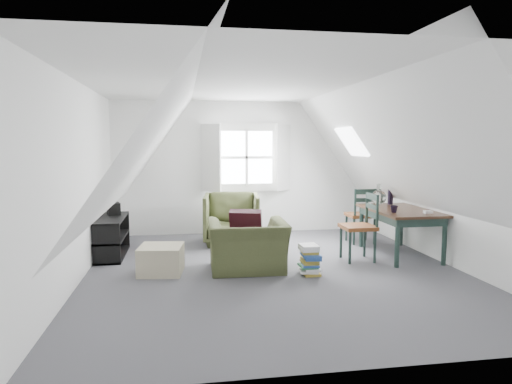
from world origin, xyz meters
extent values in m
plane|color=#4D4C52|center=(0.00, 0.00, 0.00)|extent=(5.50, 5.50, 0.00)
plane|color=white|center=(0.00, 0.00, 2.50)|extent=(5.50, 5.50, 0.00)
plane|color=white|center=(0.00, 2.75, 1.25)|extent=(5.00, 0.00, 5.00)
plane|color=white|center=(0.00, -2.75, 1.25)|extent=(5.00, 0.00, 5.00)
plane|color=white|center=(-2.50, 0.00, 1.25)|extent=(0.00, 5.50, 5.50)
plane|color=white|center=(2.50, 0.00, 1.25)|extent=(0.00, 5.50, 5.50)
plane|color=white|center=(-1.55, 0.00, 1.78)|extent=(3.19, 5.50, 4.48)
plane|color=white|center=(1.55, 0.00, 1.78)|extent=(3.19, 5.50, 4.48)
cube|color=white|center=(0.00, 2.73, 1.45)|extent=(1.30, 0.04, 1.30)
cube|color=white|center=(-0.68, 2.57, 1.45)|extent=(0.35, 0.35, 1.25)
cube|color=white|center=(0.68, 2.57, 1.45)|extent=(0.35, 0.35, 1.25)
cube|color=white|center=(0.00, 2.72, 1.45)|extent=(1.00, 0.02, 1.00)
cube|color=white|center=(0.00, 2.70, 1.45)|extent=(1.08, 0.04, 0.05)
cube|color=white|center=(0.00, 2.70, 1.45)|extent=(0.05, 0.04, 1.08)
cube|color=white|center=(1.55, 1.30, 1.75)|extent=(0.35, 0.75, 0.47)
imported|color=#3E4624|center=(-0.36, 0.10, 0.00)|extent=(1.07, 0.94, 0.68)
imported|color=#3E4624|center=(-0.39, 1.82, 0.00)|extent=(1.03, 1.05, 0.87)
cube|color=#320D17|center=(-0.36, 0.25, 0.59)|extent=(0.49, 0.36, 0.46)
cube|color=tan|center=(-1.51, 0.16, 0.18)|extent=(0.62, 0.62, 0.37)
cube|color=#311C10|center=(2.07, 0.55, 0.70)|extent=(0.86, 1.44, 0.04)
cube|color=#1E322C|center=(2.07, 0.55, 0.62)|extent=(0.77, 1.34, 0.11)
cylinder|color=#1E322C|center=(1.71, -0.09, 0.34)|extent=(0.07, 0.07, 0.68)
cylinder|color=#1E322C|center=(2.42, -0.09, 0.34)|extent=(0.07, 0.07, 0.68)
cylinder|color=#1E322C|center=(1.71, 1.20, 0.34)|extent=(0.07, 0.07, 0.68)
cylinder|color=#1E322C|center=(2.42, 1.20, 0.34)|extent=(0.07, 0.07, 0.68)
sphere|color=silver|center=(1.92, 1.00, 0.85)|extent=(0.24, 0.24, 0.24)
cylinder|color=silver|center=(1.92, 1.00, 1.00)|extent=(0.08, 0.08, 0.13)
cylinder|color=black|center=(2.17, 1.10, 0.86)|extent=(0.09, 0.09, 0.28)
cylinder|color=#3F2D1E|center=(2.17, 1.10, 1.16)|extent=(0.03, 0.06, 0.50)
cylinder|color=#3F2D1E|center=(2.18, 1.11, 1.16)|extent=(0.05, 0.07, 0.50)
cylinder|color=#3F2D1E|center=(2.16, 1.09, 1.16)|extent=(0.06, 0.08, 0.49)
imported|color=black|center=(1.82, 0.25, 0.72)|extent=(0.12, 0.12, 0.10)
cube|color=white|center=(2.27, 0.10, 0.74)|extent=(0.12, 0.08, 0.04)
cube|color=brown|center=(1.83, 1.52, 0.48)|extent=(0.45, 0.45, 0.05)
cylinder|color=#1E322C|center=(2.01, 1.70, 0.23)|extent=(0.04, 0.04, 0.46)
cylinder|color=#1E322C|center=(2.01, 1.34, 0.23)|extent=(0.04, 0.04, 0.46)
cylinder|color=#1E322C|center=(1.64, 1.70, 0.23)|extent=(0.04, 0.04, 0.46)
cylinder|color=#1E322C|center=(1.64, 1.34, 0.23)|extent=(0.04, 0.04, 0.46)
cylinder|color=#1E322C|center=(2.01, 1.32, 0.72)|extent=(0.04, 0.04, 0.48)
cylinder|color=#1E322C|center=(1.64, 1.32, 0.72)|extent=(0.04, 0.04, 0.48)
cube|color=#1E322C|center=(1.83, 1.32, 0.91)|extent=(0.36, 0.03, 0.09)
cube|color=#1E322C|center=(1.83, 1.32, 0.77)|extent=(0.36, 0.03, 0.06)
cube|color=brown|center=(1.32, 0.37, 0.50)|extent=(0.47, 0.47, 0.06)
cylinder|color=#1E322C|center=(1.13, 0.56, 0.24)|extent=(0.04, 0.04, 0.48)
cylinder|color=#1E322C|center=(1.51, 0.56, 0.24)|extent=(0.04, 0.04, 0.48)
cylinder|color=#1E322C|center=(1.13, 0.18, 0.24)|extent=(0.04, 0.04, 0.48)
cylinder|color=#1E322C|center=(1.51, 0.18, 0.24)|extent=(0.04, 0.04, 0.48)
cylinder|color=#1E322C|center=(1.53, 0.56, 0.74)|extent=(0.04, 0.04, 0.50)
cylinder|color=#1E322C|center=(1.53, 0.18, 0.74)|extent=(0.04, 0.04, 0.50)
cube|color=#1E322C|center=(1.53, 0.37, 0.94)|extent=(0.03, 0.38, 0.09)
cube|color=#1E322C|center=(1.53, 0.37, 0.80)|extent=(0.03, 0.38, 0.07)
cube|color=black|center=(-2.30, 1.25, 0.01)|extent=(0.39, 1.17, 0.03)
cube|color=black|center=(-2.30, 1.25, 0.29)|extent=(0.39, 1.17, 0.03)
cube|color=black|center=(-2.30, 1.25, 0.58)|extent=(0.39, 1.17, 0.03)
cube|color=black|center=(-2.30, 0.68, 0.29)|extent=(0.39, 0.03, 0.58)
cube|color=black|center=(-2.30, 1.82, 0.29)|extent=(0.39, 0.03, 0.58)
cube|color=#264C99|center=(-2.30, 0.91, 0.12)|extent=(0.18, 0.19, 0.21)
cube|color=red|center=(-2.30, 1.34, 0.12)|extent=(0.18, 0.23, 0.21)
cube|color=white|center=(-2.30, 1.05, 0.41)|extent=(0.18, 0.21, 0.19)
cube|color=black|center=(-2.30, 1.50, 0.69)|extent=(0.25, 0.30, 0.20)
cube|color=#B29933|center=(0.44, -0.22, 0.02)|extent=(0.21, 0.28, 0.03)
cube|color=white|center=(0.41, -0.21, 0.05)|extent=(0.27, 0.30, 0.03)
cube|color=white|center=(0.45, -0.23, 0.08)|extent=(0.22, 0.30, 0.04)
cube|color=#337F4C|center=(0.40, -0.22, 0.12)|extent=(0.22, 0.28, 0.03)
cube|color=#264C99|center=(0.42, -0.24, 0.14)|extent=(0.24, 0.31, 0.02)
cube|color=#B29933|center=(0.42, -0.22, 0.17)|extent=(0.21, 0.28, 0.03)
cube|color=#B29933|center=(0.43, -0.20, 0.20)|extent=(0.24, 0.30, 0.04)
cube|color=#264C99|center=(0.45, -0.24, 0.23)|extent=(0.24, 0.31, 0.04)
cube|color=#264C99|center=(0.43, -0.24, 0.27)|extent=(0.25, 0.30, 0.03)
cube|color=#B29933|center=(0.42, -0.19, 0.30)|extent=(0.22, 0.28, 0.03)
cube|color=white|center=(0.41, -0.20, 0.34)|extent=(0.23, 0.26, 0.04)
cube|color=white|center=(0.42, -0.20, 0.38)|extent=(0.23, 0.27, 0.03)
camera|label=1|loc=(-1.22, -5.90, 1.73)|focal=32.00mm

